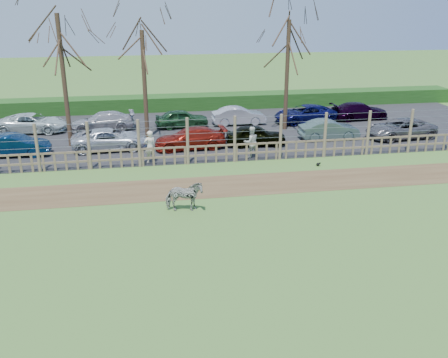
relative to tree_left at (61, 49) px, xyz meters
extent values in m
plane|color=#6C9445|center=(6.50, -12.50, -5.62)|extent=(120.00, 120.00, 0.00)
cube|color=brown|center=(6.50, -8.00, -5.61)|extent=(34.00, 2.80, 0.01)
cube|color=#232326|center=(6.50, 2.00, -5.60)|extent=(44.00, 13.00, 0.04)
cube|color=#1E4716|center=(6.50, 9.00, -5.07)|extent=(46.00, 2.00, 1.10)
cube|color=brown|center=(6.50, -4.50, -5.17)|extent=(30.00, 0.06, 0.10)
cube|color=brown|center=(6.50, -4.50, -4.67)|extent=(30.00, 0.06, 0.10)
cylinder|color=brown|center=(-1.00, -4.50, -4.37)|extent=(0.16, 0.16, 2.50)
cylinder|color=brown|center=(1.50, -4.50, -4.37)|extent=(0.16, 0.16, 2.50)
cylinder|color=brown|center=(4.00, -4.50, -4.37)|extent=(0.16, 0.16, 2.50)
cylinder|color=brown|center=(6.50, -4.50, -4.37)|extent=(0.16, 0.16, 2.50)
cylinder|color=brown|center=(9.00, -4.50, -4.37)|extent=(0.16, 0.16, 2.50)
cylinder|color=brown|center=(11.50, -4.50, -4.37)|extent=(0.16, 0.16, 2.50)
cylinder|color=brown|center=(14.00, -4.50, -4.37)|extent=(0.16, 0.16, 2.50)
cylinder|color=brown|center=(16.50, -4.50, -4.37)|extent=(0.16, 0.16, 2.50)
cylinder|color=brown|center=(19.00, -4.50, -4.37)|extent=(0.16, 0.16, 2.50)
cylinder|color=gray|center=(6.50, -4.50, -4.37)|extent=(30.00, 0.02, 0.02)
cylinder|color=gray|center=(6.50, -4.50, -3.97)|extent=(30.00, 0.02, 0.02)
cylinder|color=gray|center=(6.50, -4.50, -3.57)|extent=(30.00, 0.02, 0.02)
cylinder|color=gray|center=(6.50, -4.50, -3.22)|extent=(30.00, 0.02, 0.02)
cylinder|color=#3D2B1E|center=(0.00, 0.00, -1.87)|extent=(0.26, 0.26, 7.50)
cylinder|color=#3D2B1E|center=(4.50, 1.00, -2.37)|extent=(0.26, 0.26, 6.50)
cylinder|color=#3D2B1E|center=(13.50, 1.50, -2.12)|extent=(0.26, 0.26, 7.00)
imported|color=gray|center=(5.75, -10.57, -4.97)|extent=(1.58, 0.82, 1.29)
imported|color=beige|center=(4.56, -3.97, -4.71)|extent=(0.72, 0.58, 1.72)
imported|color=beige|center=(10.00, -4.01, -4.71)|extent=(0.94, 0.79, 1.72)
sphere|color=black|center=(13.17, -5.93, -5.53)|extent=(0.18, 0.18, 0.18)
sphere|color=black|center=(13.27, -5.93, -5.47)|extent=(0.09, 0.09, 0.09)
imported|color=#082242|center=(-2.74, -1.57, -4.98)|extent=(3.68, 1.38, 1.20)
imported|color=silver|center=(2.35, -1.18, -4.98)|extent=(4.40, 2.16, 1.20)
imported|color=maroon|center=(6.90, -1.77, -4.98)|extent=(4.22, 1.92, 1.20)
imported|color=black|center=(10.78, -1.76, -4.98)|extent=(3.61, 1.65, 1.20)
imported|color=#516A64|center=(15.53, -1.18, -4.98)|extent=(3.64, 1.27, 1.20)
imported|color=#625E62|center=(19.99, -1.68, -4.98)|extent=(4.50, 2.42, 1.20)
imported|color=silver|center=(-2.78, 3.60, -4.98)|extent=(4.54, 2.53, 1.20)
imported|color=#B1AEB3|center=(1.65, 3.34, -4.98)|extent=(4.26, 2.02, 1.20)
imported|color=#214B26|center=(6.86, 3.26, -4.98)|extent=(3.65, 1.76, 1.20)
imported|color=#BAB6C0|center=(10.78, 3.43, -4.98)|extent=(3.66, 1.32, 1.20)
imported|color=#0D0E4B|center=(15.44, 3.22, -4.98)|extent=(4.54, 2.54, 1.20)
imported|color=black|center=(19.58, 3.49, -4.98)|extent=(4.24, 1.95, 1.20)
camera|label=1|loc=(4.23, -29.48, 2.77)|focal=40.00mm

